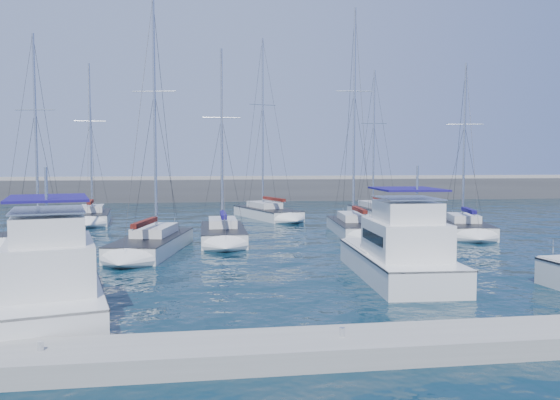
{
  "coord_description": "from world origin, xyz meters",
  "views": [
    {
      "loc": [
        -3.89,
        -25.5,
        5.46
      ],
      "look_at": [
        1.23,
        9.29,
        3.0
      ],
      "focal_mm": 35.0,
      "sensor_mm": 36.0,
      "label": 1
    }
  ],
  "objects": [
    {
      "name": "sailboat_mid_b",
      "position": [
        -6.77,
        8.16,
        0.52
      ],
      "size": [
        4.83,
        9.55,
        15.67
      ],
      "rotation": [
        0.0,
        0.0,
        -0.2
      ],
      "color": "silver",
      "rests_on": "ground"
    },
    {
      "name": "sailboat_mid_c",
      "position": [
        -2.36,
        12.07,
        0.51
      ],
      "size": [
        3.04,
        8.22,
        13.61
      ],
      "rotation": [
        0.0,
        0.0,
        -0.01
      ],
      "color": "silver",
      "rests_on": "ground"
    },
    {
      "name": "motor_yacht_stbd_inner",
      "position": [
        5.31,
        -1.42,
        1.13
      ],
      "size": [
        4.12,
        9.4,
        4.69
      ],
      "rotation": [
        0.0,
        0.0,
        -0.05
      ],
      "color": "silver",
      "rests_on": "ground"
    },
    {
      "name": "dock_cleat_centre",
      "position": [
        0.0,
        -11.0,
        0.72
      ],
      "size": [
        0.16,
        0.16,
        0.25
      ],
      "primitive_type": "cylinder",
      "color": "silver",
      "rests_on": "dock"
    },
    {
      "name": "sailboat_mid_a",
      "position": [
        -14.77,
        12.27,
        0.53
      ],
      "size": [
        4.24,
        7.25,
        14.23
      ],
      "rotation": [
        0.0,
        0.0,
        -0.18
      ],
      "color": "silver",
      "rests_on": "ground"
    },
    {
      "name": "motor_yacht_port_inner",
      "position": [
        -9.17,
        -5.44,
        1.13
      ],
      "size": [
        5.57,
        10.43,
        4.69
      ],
      "rotation": [
        0.0,
        0.0,
        0.24
      ],
      "color": "silver",
      "rests_on": "ground"
    },
    {
      "name": "breakwater",
      "position": [
        0.0,
        52.0,
        1.05
      ],
      "size": [
        160.0,
        6.0,
        4.45
      ],
      "color": "#424244",
      "rests_on": "ground"
    },
    {
      "name": "sailboat_back_a",
      "position": [
        -13.57,
        25.34,
        0.53
      ],
      "size": [
        3.88,
        7.8,
        14.63
      ],
      "rotation": [
        0.0,
        0.0,
        0.11
      ],
      "color": "silver",
      "rests_on": "ground"
    },
    {
      "name": "dock",
      "position": [
        0.0,
        -11.0,
        0.3
      ],
      "size": [
        40.0,
        2.2,
        0.6
      ],
      "primitive_type": "cube",
      "color": "gray",
      "rests_on": "ground"
    },
    {
      "name": "sailboat_mid_e",
      "position": [
        15.65,
        12.55,
        0.51
      ],
      "size": [
        4.75,
        7.77,
        13.18
      ],
      "rotation": [
        0.0,
        0.0,
        -0.25
      ],
      "color": "silver",
      "rests_on": "ground"
    },
    {
      "name": "ground",
      "position": [
        0.0,
        0.0,
        0.0
      ],
      "size": [
        220.0,
        220.0,
        0.0
      ],
      "primitive_type": "plane",
      "color": "black",
      "rests_on": "ground"
    },
    {
      "name": "dock_cleat_near_port",
      "position": [
        -8.0,
        -11.0,
        0.72
      ],
      "size": [
        0.16,
        0.16,
        0.25
      ],
      "primitive_type": "cylinder",
      "color": "silver",
      "rests_on": "dock"
    },
    {
      "name": "sailboat_back_c",
      "position": [
        13.3,
        26.17,
        0.52
      ],
      "size": [
        3.53,
        9.05,
        14.85
      ],
      "rotation": [
        0.0,
        0.0,
        0.05
      ],
      "color": "silver",
      "rests_on": "ground"
    },
    {
      "name": "sailboat_mid_d",
      "position": [
        7.8,
        14.54,
        0.54
      ],
      "size": [
        3.95,
        9.27,
        17.49
      ],
      "rotation": [
        0.0,
        0.0,
        -0.09
      ],
      "color": "silver",
      "rests_on": "ground"
    },
    {
      "name": "sailboat_back_b",
      "position": [
        2.53,
        27.03,
        0.54
      ],
      "size": [
        5.99,
        10.14,
        17.78
      ],
      "rotation": [
        0.0,
        0.0,
        0.31
      ],
      "color": "silver",
      "rests_on": "ground"
    }
  ]
}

